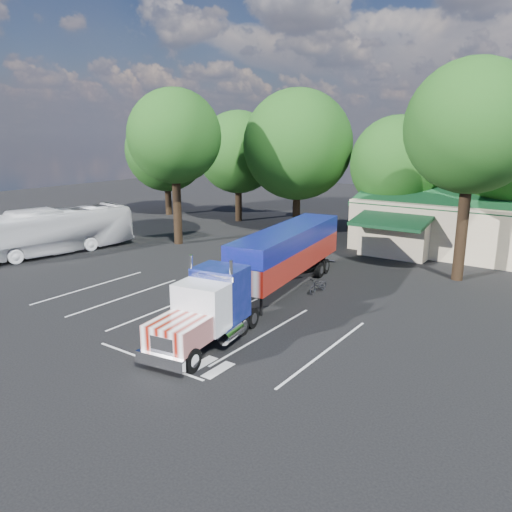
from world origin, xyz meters
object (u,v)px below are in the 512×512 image
Objects in this scene: semi_truck at (270,262)px; bicycle at (318,285)px; woman at (254,274)px; tour_bus at (52,231)px; silver_sedan at (403,242)px.

bicycle is (1.62, 2.69, -1.74)m from semi_truck.
woman is at bearing 135.23° from semi_truck.
tour_bus is (-17.60, -2.13, 1.00)m from woman.
semi_truck is 11.00× the size of bicycle.
semi_truck is at bearing -114.96° from bicycle.
tour_bus reaches higher than silver_sedan.
semi_truck is 19.89m from tour_bus.
tour_bus reaches higher than bicycle.
silver_sedan is (4.42, 14.00, 0.01)m from woman.
bicycle is 0.36× the size of silver_sedan.
semi_truck is 4.00× the size of silver_sedan.
semi_truck reaches higher than woman.
silver_sedan is (0.52, 13.00, 0.32)m from bicycle.
tour_bus is at bearing 109.12° from silver_sedan.
bicycle is at bearing 18.30° from tour_bus.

